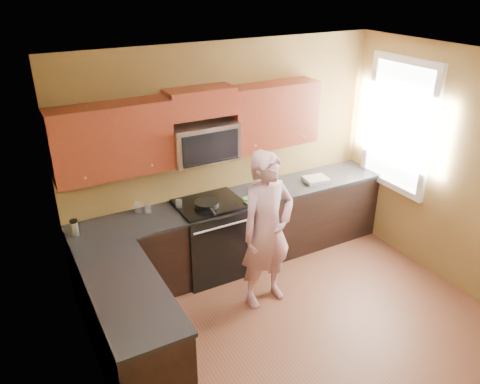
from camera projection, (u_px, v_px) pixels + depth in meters
floor at (320, 345)px, 4.69m from camera, size 4.00×4.00×0.00m
ceiling at (346, 72)px, 3.53m from camera, size 4.00×4.00×0.00m
wall_back at (227, 156)px, 5.69m from camera, size 4.00×0.00×4.00m
wall_left at (102, 297)px, 3.25m from camera, size 0.00×4.00×4.00m
cabinet_back_run at (239, 231)px, 5.85m from camera, size 4.00×0.60×0.88m
cabinet_left_run at (132, 331)px, 4.24m from camera, size 0.60×1.60×0.88m
countertop_back at (239, 199)px, 5.64m from camera, size 4.00×0.62×0.04m
countertop_left at (127, 290)px, 4.05m from camera, size 0.62×1.60×0.04m
stove at (210, 238)px, 5.64m from camera, size 0.76×0.65×0.95m
microwave at (203, 159)px, 5.32m from camera, size 0.76×0.40×0.42m
upper_cab_left at (116, 175)px, 4.92m from camera, size 1.22×0.33×0.75m
upper_cab_right at (272, 145)px, 5.75m from camera, size 1.12×0.33×0.75m
upper_cab_over_mw at (200, 102)px, 5.07m from camera, size 0.76×0.33×0.30m
window at (399, 126)px, 5.79m from camera, size 0.06×1.06×1.66m
woman at (267, 231)px, 4.98m from camera, size 0.68×0.48×1.78m
frying_pan at (207, 206)px, 5.36m from camera, size 0.34×0.52×0.06m
butter_tub at (248, 203)px, 5.50m from camera, size 0.12×0.12×0.08m
toast_slice at (259, 192)px, 5.74m from camera, size 0.13×0.13×0.01m
napkin_a at (251, 203)px, 5.44m from camera, size 0.13×0.14×0.06m
napkin_b at (260, 194)px, 5.64m from camera, size 0.14×0.15×0.07m
dish_towel at (316, 180)px, 6.04m from camera, size 0.33×0.28×0.05m
travel_mug at (76, 235)px, 4.83m from camera, size 0.10×0.10×0.18m
glass_a at (148, 208)px, 5.26m from camera, size 0.09×0.09×0.12m
glass_b at (138, 207)px, 5.27m from camera, size 0.09×0.09×0.12m
glass_c at (179, 205)px, 5.32m from camera, size 0.08×0.08×0.12m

